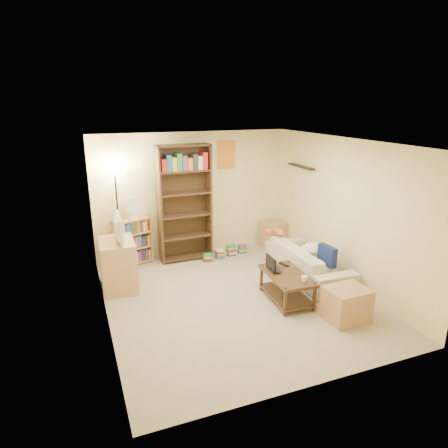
{
  "coord_description": "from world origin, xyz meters",
  "views": [
    {
      "loc": [
        -2.29,
        -5.39,
        3.07
      ],
      "look_at": [
        0.08,
        0.71,
        1.05
      ],
      "focal_mm": 32.0,
      "sensor_mm": 36.0,
      "label": 1
    }
  ],
  "objects_px": {
    "television": "(115,229)",
    "short_bookshelf": "(133,242)",
    "desk_fan": "(133,207)",
    "floor_lamp": "(116,190)",
    "sofa": "(308,262)",
    "laptop": "(279,269)",
    "tv_stand": "(118,265)",
    "side_table": "(273,234)",
    "tall_bookshelf": "(185,201)",
    "mug": "(304,279)",
    "coffee_table": "(287,283)",
    "tabby_cat": "(277,231)",
    "end_cabinet": "(346,304)"
  },
  "relations": [
    {
      "from": "coffee_table",
      "to": "desk_fan",
      "type": "xyz_separation_m",
      "value": [
        -1.99,
        2.36,
        0.85
      ]
    },
    {
      "from": "short_bookshelf",
      "to": "end_cabinet",
      "type": "height_order",
      "value": "short_bookshelf"
    },
    {
      "from": "tabby_cat",
      "to": "desk_fan",
      "type": "xyz_separation_m",
      "value": [
        -2.56,
        0.93,
        0.5
      ]
    },
    {
      "from": "tabby_cat",
      "to": "sofa",
      "type": "bearing_deg",
      "value": -72.67
    },
    {
      "from": "short_bookshelf",
      "to": "side_table",
      "type": "distance_m",
      "value": 3.03
    },
    {
      "from": "sofa",
      "to": "end_cabinet",
      "type": "xyz_separation_m",
      "value": [
        -0.3,
        -1.49,
        -0.04
      ]
    },
    {
      "from": "sofa",
      "to": "tall_bookshelf",
      "type": "height_order",
      "value": "tall_bookshelf"
    },
    {
      "from": "tall_bookshelf",
      "to": "short_bookshelf",
      "type": "relative_size",
      "value": 2.49
    },
    {
      "from": "tv_stand",
      "to": "short_bookshelf",
      "type": "distance_m",
      "value": 1.05
    },
    {
      "from": "tabby_cat",
      "to": "laptop",
      "type": "relative_size",
      "value": 1.31
    },
    {
      "from": "mug",
      "to": "side_table",
      "type": "height_order",
      "value": "mug"
    },
    {
      "from": "tall_bookshelf",
      "to": "short_bookshelf",
      "type": "distance_m",
      "value": 1.28
    },
    {
      "from": "sofa",
      "to": "floor_lamp",
      "type": "bearing_deg",
      "value": 61.72
    },
    {
      "from": "sofa",
      "to": "short_bookshelf",
      "type": "xyz_separation_m",
      "value": [
        -2.85,
        1.74,
        0.17
      ]
    },
    {
      "from": "mug",
      "to": "coffee_table",
      "type": "bearing_deg",
      "value": 105.67
    },
    {
      "from": "tabby_cat",
      "to": "floor_lamp",
      "type": "relative_size",
      "value": 0.24
    },
    {
      "from": "desk_fan",
      "to": "end_cabinet",
      "type": "height_order",
      "value": "desk_fan"
    },
    {
      "from": "short_bookshelf",
      "to": "side_table",
      "type": "relative_size",
      "value": 1.72
    },
    {
      "from": "mug",
      "to": "desk_fan",
      "type": "relative_size",
      "value": 0.3
    },
    {
      "from": "short_bookshelf",
      "to": "desk_fan",
      "type": "relative_size",
      "value": 2.08
    },
    {
      "from": "floor_lamp",
      "to": "sofa",
      "type": "bearing_deg",
      "value": -29.56
    },
    {
      "from": "mug",
      "to": "television",
      "type": "xyz_separation_m",
      "value": [
        -2.53,
        1.77,
        0.56
      ]
    },
    {
      "from": "television",
      "to": "short_bookshelf",
      "type": "height_order",
      "value": "television"
    },
    {
      "from": "tabby_cat",
      "to": "desk_fan",
      "type": "relative_size",
      "value": 1.02
    },
    {
      "from": "short_bookshelf",
      "to": "desk_fan",
      "type": "xyz_separation_m",
      "value": [
        0.05,
        -0.04,
        0.69
      ]
    },
    {
      "from": "coffee_table",
      "to": "side_table",
      "type": "bearing_deg",
      "value": 70.4
    },
    {
      "from": "sofa",
      "to": "tv_stand",
      "type": "bearing_deg",
      "value": 77.97
    },
    {
      "from": "tall_bookshelf",
      "to": "end_cabinet",
      "type": "bearing_deg",
      "value": -64.92
    },
    {
      "from": "mug",
      "to": "floor_lamp",
      "type": "xyz_separation_m",
      "value": [
        -2.37,
        2.75,
        1.01
      ]
    },
    {
      "from": "tv_stand",
      "to": "side_table",
      "type": "xyz_separation_m",
      "value": [
        3.42,
        0.9,
        -0.16
      ]
    },
    {
      "from": "desk_fan",
      "to": "tv_stand",
      "type": "bearing_deg",
      "value": -115.73
    },
    {
      "from": "short_bookshelf",
      "to": "coffee_table",
      "type": "bearing_deg",
      "value": -68.28
    },
    {
      "from": "television",
      "to": "side_table",
      "type": "distance_m",
      "value": 3.63
    },
    {
      "from": "sofa",
      "to": "tv_stand",
      "type": "relative_size",
      "value": 2.35
    },
    {
      "from": "sofa",
      "to": "coffee_table",
      "type": "xyz_separation_m",
      "value": [
        -0.81,
        -0.66,
        0.01
      ]
    },
    {
      "from": "coffee_table",
      "to": "short_bookshelf",
      "type": "height_order",
      "value": "short_bookshelf"
    },
    {
      "from": "tabby_cat",
      "to": "mug",
      "type": "distance_m",
      "value": 1.84
    },
    {
      "from": "tabby_cat",
      "to": "television",
      "type": "relative_size",
      "value": 0.6
    },
    {
      "from": "short_bookshelf",
      "to": "desk_fan",
      "type": "distance_m",
      "value": 0.7
    },
    {
      "from": "television",
      "to": "desk_fan",
      "type": "relative_size",
      "value": 1.7
    },
    {
      "from": "laptop",
      "to": "tv_stand",
      "type": "height_order",
      "value": "tv_stand"
    },
    {
      "from": "laptop",
      "to": "television",
      "type": "relative_size",
      "value": 0.46
    },
    {
      "from": "short_bookshelf",
      "to": "end_cabinet",
      "type": "bearing_deg",
      "value": -70.23
    },
    {
      "from": "short_bookshelf",
      "to": "tabby_cat",
      "type": "bearing_deg",
      "value": -39.09
    },
    {
      "from": "tall_bookshelf",
      "to": "short_bookshelf",
      "type": "bearing_deg",
      "value": 172.69
    },
    {
      "from": "television",
      "to": "floor_lamp",
      "type": "height_order",
      "value": "floor_lamp"
    },
    {
      "from": "mug",
      "to": "floor_lamp",
      "type": "bearing_deg",
      "value": 130.75
    },
    {
      "from": "sofa",
      "to": "side_table",
      "type": "height_order",
      "value": "sofa"
    },
    {
      "from": "laptop",
      "to": "desk_fan",
      "type": "xyz_separation_m",
      "value": [
        -1.94,
        2.18,
        0.69
      ]
    },
    {
      "from": "side_table",
      "to": "sofa",
      "type": "bearing_deg",
      "value": -95.81
    }
  ]
}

